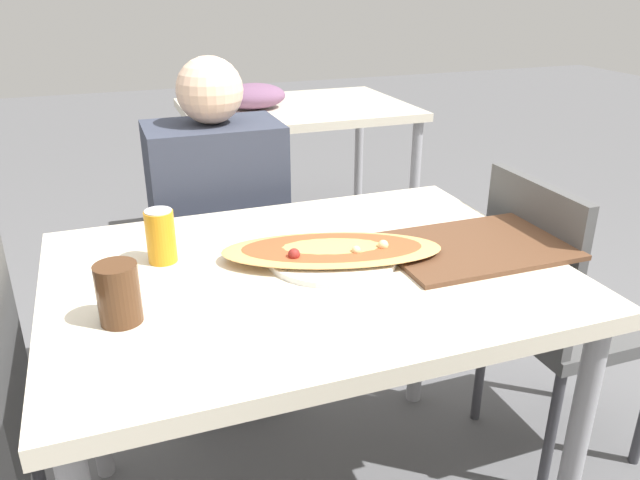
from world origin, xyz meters
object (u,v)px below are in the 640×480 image
(soda_can, at_px, (161,236))
(chair_far_seated, at_px, (215,250))
(chair_side_right, at_px, (555,306))
(pizza_main, at_px, (332,252))
(drink_glass, at_px, (118,294))
(person_seated, at_px, (219,210))
(dining_table, at_px, (307,299))

(soda_can, bearing_deg, chair_far_seated, 69.64)
(chair_side_right, xyz_separation_m, soda_can, (-1.06, 0.12, 0.32))
(pizza_main, relative_size, drink_glass, 4.59)
(chair_side_right, bearing_deg, drink_glass, -83.60)
(person_seated, bearing_deg, soda_can, 65.41)
(dining_table, xyz_separation_m, chair_side_right, (0.76, 0.03, -0.18))
(dining_table, distance_m, soda_can, 0.36)
(dining_table, xyz_separation_m, person_seated, (-0.08, 0.63, 0.00))
(chair_side_right, distance_m, person_seated, 1.04)
(pizza_main, height_order, drink_glass, drink_glass)
(chair_side_right, relative_size, pizza_main, 1.61)
(chair_far_seated, distance_m, chair_side_right, 1.10)
(chair_far_seated, xyz_separation_m, soda_can, (-0.22, -0.60, 0.32))
(pizza_main, bearing_deg, chair_far_seated, 101.40)
(dining_table, bearing_deg, soda_can, 153.87)
(soda_can, bearing_deg, person_seated, 65.41)
(person_seated, relative_size, pizza_main, 2.11)
(soda_can, bearing_deg, dining_table, -26.13)
(person_seated, xyz_separation_m, soda_can, (-0.22, -0.49, 0.14))
(person_seated, distance_m, soda_can, 0.55)
(person_seated, relative_size, drink_glass, 9.68)
(dining_table, height_order, chair_far_seated, chair_far_seated)
(person_seated, bearing_deg, chair_side_right, 144.02)
(chair_far_seated, relative_size, soda_can, 7.01)
(pizza_main, bearing_deg, person_seated, 103.46)
(soda_can, bearing_deg, drink_glass, -113.52)
(drink_glass, bearing_deg, person_seated, 65.77)
(dining_table, distance_m, drink_glass, 0.44)
(dining_table, distance_m, chair_far_seated, 0.77)
(chair_side_right, height_order, pizza_main, chair_side_right)
(chair_side_right, bearing_deg, soda_can, -96.29)
(pizza_main, distance_m, soda_can, 0.39)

